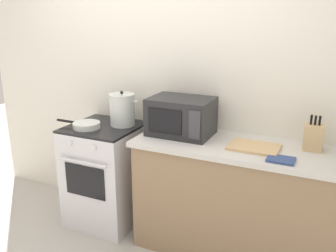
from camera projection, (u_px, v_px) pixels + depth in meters
back_wall at (189, 87)px, 3.16m from camera, size 4.40×0.10×2.50m
lower_cabinet_right at (242, 204)px, 2.86m from camera, size 1.64×0.56×0.88m
countertop_right at (246, 149)px, 2.72m from camera, size 1.70×0.60×0.04m
stove at (106, 174)px, 3.34m from camera, size 0.60×0.64×0.92m
stock_pot at (122, 110)px, 3.19m from camera, size 0.31×0.22×0.31m
frying_pan at (86, 125)px, 3.14m from camera, size 0.43×0.23×0.05m
microwave at (181, 116)px, 2.94m from camera, size 0.50×0.37×0.30m
cutting_board at (254, 147)px, 2.67m from camera, size 0.36×0.26×0.02m
knife_block at (313, 137)px, 2.61m from camera, size 0.13×0.10×0.26m
oven_mitt at (281, 160)px, 2.44m from camera, size 0.18×0.14×0.02m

